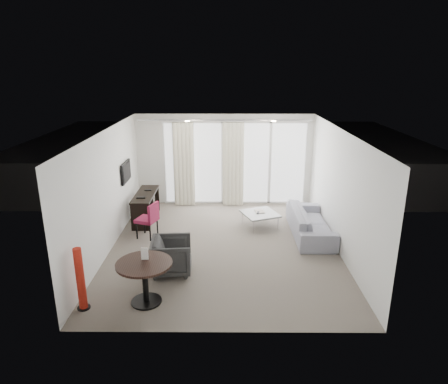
{
  "coord_description": "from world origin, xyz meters",
  "views": [
    {
      "loc": [
        0.05,
        -8.15,
        3.92
      ],
      "look_at": [
        0.0,
        0.6,
        1.1
      ],
      "focal_mm": 32.0,
      "sensor_mm": 36.0,
      "label": 1
    }
  ],
  "objects_px": {
    "desk_chair": "(147,220)",
    "sofa": "(310,222)",
    "tub_armchair": "(172,256)",
    "rattan_chair_a": "(253,182)",
    "round_table": "(145,283)",
    "red_lamp": "(80,279)",
    "desk": "(146,207)",
    "coffee_table": "(260,220)",
    "rattan_chair_b": "(290,178)"
  },
  "relations": [
    {
      "from": "desk_chair",
      "to": "rattan_chair_a",
      "type": "xyz_separation_m",
      "value": [
        2.69,
        3.31,
        -0.03
      ]
    },
    {
      "from": "round_table",
      "to": "sofa",
      "type": "bearing_deg",
      "value": 40.46
    },
    {
      "from": "rattan_chair_b",
      "to": "rattan_chair_a",
      "type": "bearing_deg",
      "value": -147.61
    },
    {
      "from": "red_lamp",
      "to": "rattan_chair_b",
      "type": "bearing_deg",
      "value": 56.17
    },
    {
      "from": "desk_chair",
      "to": "red_lamp",
      "type": "height_order",
      "value": "red_lamp"
    },
    {
      "from": "red_lamp",
      "to": "rattan_chair_a",
      "type": "relative_size",
      "value": 1.39
    },
    {
      "from": "tub_armchair",
      "to": "coffee_table",
      "type": "xyz_separation_m",
      "value": [
        1.91,
        2.33,
        -0.17
      ]
    },
    {
      "from": "rattan_chair_b",
      "to": "round_table",
      "type": "bearing_deg",
      "value": -105.42
    },
    {
      "from": "round_table",
      "to": "coffee_table",
      "type": "bearing_deg",
      "value": 56.74
    },
    {
      "from": "round_table",
      "to": "coffee_table",
      "type": "xyz_separation_m",
      "value": [
        2.22,
        3.38,
        -0.2
      ]
    },
    {
      "from": "red_lamp",
      "to": "tub_armchair",
      "type": "bearing_deg",
      "value": 43.04
    },
    {
      "from": "desk_chair",
      "to": "coffee_table",
      "type": "distance_m",
      "value": 2.8
    },
    {
      "from": "red_lamp",
      "to": "sofa",
      "type": "relative_size",
      "value": 0.51
    },
    {
      "from": "rattan_chair_b",
      "to": "sofa",
      "type": "bearing_deg",
      "value": -78.43
    },
    {
      "from": "desk",
      "to": "sofa",
      "type": "relative_size",
      "value": 0.71
    },
    {
      "from": "desk_chair",
      "to": "tub_armchair",
      "type": "distance_m",
      "value": 1.85
    },
    {
      "from": "desk_chair",
      "to": "round_table",
      "type": "distance_m",
      "value": 2.76
    },
    {
      "from": "sofa",
      "to": "desk",
      "type": "bearing_deg",
      "value": 77.25
    },
    {
      "from": "tub_armchair",
      "to": "rattan_chair_a",
      "type": "relative_size",
      "value": 0.97
    },
    {
      "from": "rattan_chair_a",
      "to": "rattan_chair_b",
      "type": "relative_size",
      "value": 1.04
    },
    {
      "from": "desk",
      "to": "round_table",
      "type": "xyz_separation_m",
      "value": [
        0.73,
        -3.81,
        0.02
      ]
    },
    {
      "from": "sofa",
      "to": "rattan_chair_b",
      "type": "distance_m",
      "value": 3.59
    },
    {
      "from": "sofa",
      "to": "desk_chair",
      "type": "bearing_deg",
      "value": 92.44
    },
    {
      "from": "coffee_table",
      "to": "sofa",
      "type": "bearing_deg",
      "value": -23.26
    },
    {
      "from": "red_lamp",
      "to": "tub_armchair",
      "type": "relative_size",
      "value": 1.43
    },
    {
      "from": "desk",
      "to": "coffee_table",
      "type": "relative_size",
      "value": 1.91
    },
    {
      "from": "rattan_chair_a",
      "to": "rattan_chair_b",
      "type": "height_order",
      "value": "rattan_chair_a"
    },
    {
      "from": "desk",
      "to": "red_lamp",
      "type": "height_order",
      "value": "red_lamp"
    },
    {
      "from": "round_table",
      "to": "rattan_chair_a",
      "type": "xyz_separation_m",
      "value": [
        2.2,
        6.03,
        0.02
      ]
    },
    {
      "from": "desk_chair",
      "to": "red_lamp",
      "type": "distance_m",
      "value": 2.95
    },
    {
      "from": "desk_chair",
      "to": "round_table",
      "type": "height_order",
      "value": "desk_chair"
    },
    {
      "from": "desk_chair",
      "to": "rattan_chair_b",
      "type": "distance_m",
      "value": 5.44
    },
    {
      "from": "tub_armchair",
      "to": "sofa",
      "type": "xyz_separation_m",
      "value": [
        3.07,
        1.83,
        -0.04
      ]
    },
    {
      "from": "desk_chair",
      "to": "red_lamp",
      "type": "relative_size",
      "value": 0.78
    },
    {
      "from": "desk_chair",
      "to": "coffee_table",
      "type": "relative_size",
      "value": 1.07
    },
    {
      "from": "tub_armchair",
      "to": "rattan_chair_a",
      "type": "bearing_deg",
      "value": -25.04
    },
    {
      "from": "tub_armchair",
      "to": "coffee_table",
      "type": "bearing_deg",
      "value": -43.61
    },
    {
      "from": "desk_chair",
      "to": "sofa",
      "type": "relative_size",
      "value": 0.4
    },
    {
      "from": "round_table",
      "to": "coffee_table",
      "type": "distance_m",
      "value": 4.05
    },
    {
      "from": "desk_chair",
      "to": "round_table",
      "type": "bearing_deg",
      "value": -60.86
    },
    {
      "from": "rattan_chair_a",
      "to": "rattan_chair_b",
      "type": "bearing_deg",
      "value": 27.92
    },
    {
      "from": "coffee_table",
      "to": "rattan_chair_a",
      "type": "relative_size",
      "value": 1.02
    },
    {
      "from": "sofa",
      "to": "tub_armchair",
      "type": "bearing_deg",
      "value": 120.76
    },
    {
      "from": "red_lamp",
      "to": "tub_armchair",
      "type": "xyz_separation_m",
      "value": [
        1.33,
        1.24,
        -0.2
      ]
    },
    {
      "from": "round_table",
      "to": "red_lamp",
      "type": "bearing_deg",
      "value": -169.68
    },
    {
      "from": "desk_chair",
      "to": "sofa",
      "type": "xyz_separation_m",
      "value": [
        3.87,
        0.16,
        -0.12
      ]
    },
    {
      "from": "desk_chair",
      "to": "sofa",
      "type": "bearing_deg",
      "value": 21.31
    },
    {
      "from": "desk",
      "to": "rattan_chair_b",
      "type": "relative_size",
      "value": 2.02
    },
    {
      "from": "desk_chair",
      "to": "desk",
      "type": "bearing_deg",
      "value": 120.93
    },
    {
      "from": "desk",
      "to": "desk_chair",
      "type": "height_order",
      "value": "desk_chair"
    }
  ]
}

